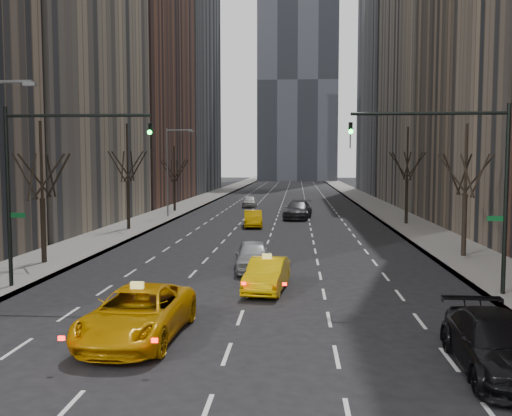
% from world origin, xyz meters
% --- Properties ---
extents(ground, '(400.00, 400.00, 0.00)m').
position_xyz_m(ground, '(0.00, 0.00, 0.00)').
color(ground, black).
rests_on(ground, ground).
extents(sidewalk_left, '(4.50, 320.00, 0.15)m').
position_xyz_m(sidewalk_left, '(-12.25, 70.00, 0.07)').
color(sidewalk_left, slate).
rests_on(sidewalk_left, ground).
extents(sidewalk_right, '(4.50, 320.00, 0.15)m').
position_xyz_m(sidewalk_right, '(12.25, 70.00, 0.07)').
color(sidewalk_right, slate).
rests_on(sidewalk_right, ground).
extents(bld_left_far, '(14.00, 28.00, 44.00)m').
position_xyz_m(bld_left_far, '(-21.50, 66.00, 22.00)').
color(bld_left_far, brown).
rests_on(bld_left_far, ground).
extents(bld_left_deep, '(14.00, 30.00, 60.00)m').
position_xyz_m(bld_left_deep, '(-21.50, 96.00, 30.00)').
color(bld_left_deep, '#5C5C61').
rests_on(bld_left_deep, ground).
extents(bld_right_far, '(14.00, 28.00, 50.00)m').
position_xyz_m(bld_right_far, '(21.50, 64.00, 25.00)').
color(bld_right_far, tan).
rests_on(bld_right_far, ground).
extents(bld_right_deep, '(14.00, 30.00, 58.00)m').
position_xyz_m(bld_right_deep, '(21.50, 95.00, 29.00)').
color(bld_right_deep, '#5C5C61').
rests_on(bld_right_deep, ground).
extents(tree_lw_b, '(3.36, 3.50, 7.82)m').
position_xyz_m(tree_lw_b, '(-12.00, 18.00, 3.72)').
color(tree_lw_b, black).
rests_on(tree_lw_b, ground).
extents(tree_lw_c, '(3.36, 3.50, 8.74)m').
position_xyz_m(tree_lw_c, '(-12.00, 34.00, 4.04)').
color(tree_lw_c, black).
rests_on(tree_lw_c, ground).
extents(tree_lw_d, '(3.36, 3.50, 7.36)m').
position_xyz_m(tree_lw_d, '(-12.00, 52.00, 3.56)').
color(tree_lw_d, black).
rests_on(tree_lw_d, ground).
extents(tree_rw_b, '(3.36, 3.50, 7.82)m').
position_xyz_m(tree_rw_b, '(12.00, 22.00, 3.72)').
color(tree_rw_b, black).
rests_on(tree_rw_b, ground).
extents(tree_rw_c, '(3.36, 3.50, 8.74)m').
position_xyz_m(tree_rw_c, '(12.00, 40.00, 4.04)').
color(tree_rw_c, black).
rests_on(tree_rw_c, ground).
extents(traffic_mast_left, '(6.69, 0.39, 8.00)m').
position_xyz_m(traffic_mast_left, '(-9.11, 12.00, 5.49)').
color(traffic_mast_left, black).
rests_on(traffic_mast_left, ground).
extents(traffic_mast_right, '(6.69, 0.39, 8.00)m').
position_xyz_m(traffic_mast_right, '(9.11, 12.00, 5.49)').
color(traffic_mast_right, black).
rests_on(traffic_mast_right, ground).
extents(streetlight_far, '(2.83, 0.22, 9.00)m').
position_xyz_m(streetlight_far, '(-10.84, 45.00, 5.62)').
color(streetlight_far, slate).
rests_on(streetlight_far, ground).
extents(taxi_suv, '(3.02, 6.08, 1.65)m').
position_xyz_m(taxi_suv, '(-3.06, 5.23, 0.83)').
color(taxi_suv, '#D69204').
rests_on(taxi_suv, ground).
extents(taxi_sedan, '(2.03, 4.54, 1.45)m').
position_xyz_m(taxi_sedan, '(0.75, 12.43, 0.72)').
color(taxi_sedan, '#FDC505').
rests_on(taxi_sedan, ground).
extents(silver_sedan_ahead, '(2.30, 4.77, 1.57)m').
position_xyz_m(silver_sedan_ahead, '(-0.23, 17.10, 0.78)').
color(silver_sedan_ahead, '#9A9CA1').
rests_on(silver_sedan_ahead, ground).
extents(parked_suv_black, '(2.33, 5.43, 1.56)m').
position_xyz_m(parked_suv_black, '(7.50, 3.06, 0.78)').
color(parked_suv_black, black).
rests_on(parked_suv_black, ground).
extents(far_taxi, '(1.97, 4.56, 1.46)m').
position_xyz_m(far_taxi, '(-1.81, 37.38, 0.73)').
color(far_taxi, '#FFB805').
rests_on(far_taxi, ground).
extents(far_suv_grey, '(3.18, 6.39, 1.78)m').
position_xyz_m(far_suv_grey, '(2.14, 44.87, 0.89)').
color(far_suv_grey, '#2F2F34').
rests_on(far_suv_grey, ground).
extents(far_car_white, '(1.75, 4.28, 1.45)m').
position_xyz_m(far_car_white, '(-3.93, 59.34, 0.73)').
color(far_car_white, silver).
rests_on(far_car_white, ground).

